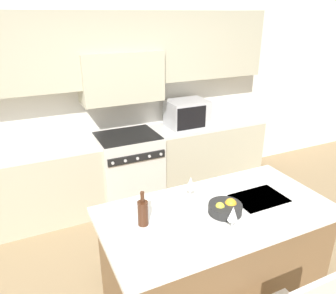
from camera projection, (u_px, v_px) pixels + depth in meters
back_cabinetry at (118, 78)px, 4.10m from camera, size 10.00×0.46×2.70m
back_counter at (128, 168)px, 4.33m from camera, size 3.99×0.62×0.93m
range_stove at (129, 168)px, 4.31m from camera, size 0.78×0.70×0.94m
microwave at (187, 114)px, 4.43m from camera, size 0.54×0.43×0.36m
kitchen_island at (214, 256)px, 2.77m from camera, size 1.86×0.96×0.92m
wine_bottle at (143, 212)px, 2.38m from camera, size 0.08×0.08×0.27m
wine_glass_near at (233, 214)px, 2.30m from camera, size 0.08×0.08×0.20m
wine_glass_far at (191, 184)px, 2.72m from camera, size 0.08×0.08×0.20m
fruit_bowl at (226, 208)px, 2.55m from camera, size 0.26×0.26×0.11m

